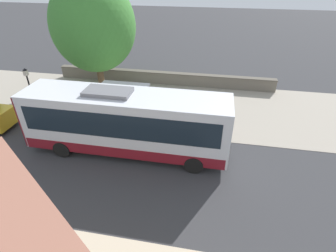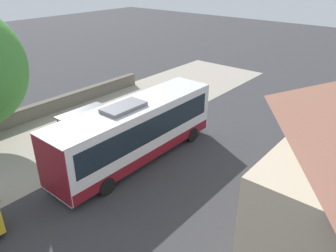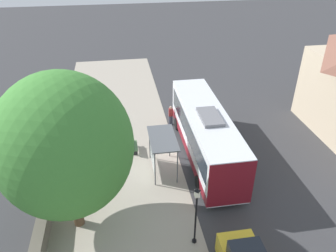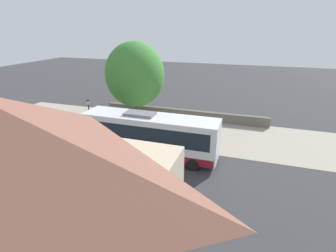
{
  "view_description": "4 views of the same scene",
  "coord_description": "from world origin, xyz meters",
  "px_view_note": "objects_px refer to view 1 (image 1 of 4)",
  "views": [
    {
      "loc": [
        13.9,
        4.62,
        9.57
      ],
      "look_at": [
        0.04,
        2.06,
        0.8
      ],
      "focal_mm": 28.0,
      "sensor_mm": 36.0,
      "label": 1
    },
    {
      "loc": [
        14.56,
        -12.22,
        10.81
      ],
      "look_at": [
        2.07,
        2.77,
        1.28
      ],
      "focal_mm": 35.0,
      "sensor_mm": 36.0,
      "label": 2
    },
    {
      "loc": [
        -3.88,
        -19.06,
        14.32
      ],
      "look_at": [
        -0.71,
        0.47,
        2.5
      ],
      "focal_mm": 35.0,
      "sensor_mm": 36.0,
      "label": 3
    },
    {
      "loc": [
        20.72,
        7.84,
        10.52
      ],
      "look_at": [
        0.62,
        1.17,
        2.46
      ],
      "focal_mm": 28.0,
      "sensor_mm": 36.0,
      "label": 4
    }
  ],
  "objects_px": {
    "bus_shelter": "(124,92)",
    "street_lamp_near": "(31,90)",
    "bench": "(167,107)",
    "shade_tree": "(94,26)",
    "bus": "(126,122)",
    "pedestrian": "(212,129)"
  },
  "relations": [
    {
      "from": "pedestrian",
      "to": "street_lamp_near",
      "type": "xyz_separation_m",
      "value": [
        -0.84,
        -12.43,
        1.21
      ]
    },
    {
      "from": "bus_shelter",
      "to": "shade_tree",
      "type": "distance_m",
      "value": 7.32
    },
    {
      "from": "bus_shelter",
      "to": "pedestrian",
      "type": "height_order",
      "value": "bus_shelter"
    },
    {
      "from": "shade_tree",
      "to": "bus",
      "type": "bearing_deg",
      "value": 31.38
    },
    {
      "from": "bench",
      "to": "shade_tree",
      "type": "height_order",
      "value": "shade_tree"
    },
    {
      "from": "bus_shelter",
      "to": "pedestrian",
      "type": "distance_m",
      "value": 6.41
    },
    {
      "from": "street_lamp_near",
      "to": "bench",
      "type": "bearing_deg",
      "value": 105.84
    },
    {
      "from": "bus",
      "to": "shade_tree",
      "type": "relative_size",
      "value": 1.27
    },
    {
      "from": "bus_shelter",
      "to": "bench",
      "type": "height_order",
      "value": "bus_shelter"
    },
    {
      "from": "bench",
      "to": "shade_tree",
      "type": "xyz_separation_m",
      "value": [
        -3.59,
        -6.67,
        4.87
      ]
    },
    {
      "from": "street_lamp_near",
      "to": "shade_tree",
      "type": "height_order",
      "value": "shade_tree"
    },
    {
      "from": "pedestrian",
      "to": "bench",
      "type": "xyz_separation_m",
      "value": [
        -3.39,
        -3.44,
        -0.57
      ]
    },
    {
      "from": "bench",
      "to": "pedestrian",
      "type": "bearing_deg",
      "value": 45.45
    },
    {
      "from": "bus_shelter",
      "to": "street_lamp_near",
      "type": "relative_size",
      "value": 0.88
    },
    {
      "from": "bench",
      "to": "shade_tree",
      "type": "bearing_deg",
      "value": -118.3
    },
    {
      "from": "pedestrian",
      "to": "bus",
      "type": "bearing_deg",
      "value": -71.28
    },
    {
      "from": "street_lamp_near",
      "to": "pedestrian",
      "type": "bearing_deg",
      "value": 86.15
    },
    {
      "from": "bus_shelter",
      "to": "shade_tree",
      "type": "bearing_deg",
      "value": -142.21
    },
    {
      "from": "bus_shelter",
      "to": "street_lamp_near",
      "type": "bearing_deg",
      "value": -81.83
    },
    {
      "from": "bus_shelter",
      "to": "street_lamp_near",
      "type": "xyz_separation_m",
      "value": [
        0.92,
        -6.37,
        0.05
      ]
    },
    {
      "from": "pedestrian",
      "to": "shade_tree",
      "type": "distance_m",
      "value": 13.02
    },
    {
      "from": "pedestrian",
      "to": "shade_tree",
      "type": "bearing_deg",
      "value": -124.61
    }
  ]
}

